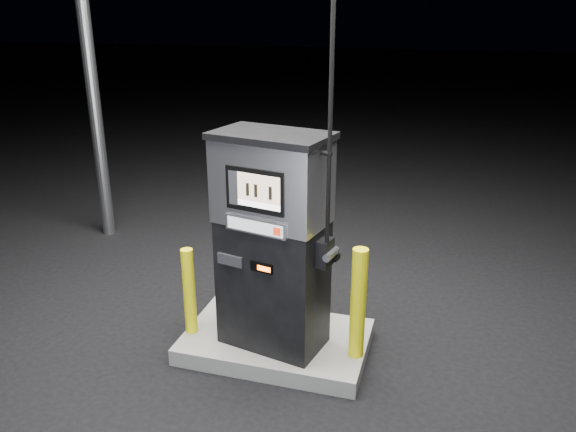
# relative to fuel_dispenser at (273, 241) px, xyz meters

# --- Properties ---
(ground) EXTENTS (80.00, 80.00, 0.00)m
(ground) POSITION_rel_fuel_dispenser_xyz_m (-0.01, 0.10, -1.09)
(ground) COLOR black
(ground) RESTS_ON ground
(pump_island) EXTENTS (1.60, 1.00, 0.15)m
(pump_island) POSITION_rel_fuel_dispenser_xyz_m (-0.01, 0.10, -1.01)
(pump_island) COLOR slate
(pump_island) RESTS_ON ground
(fuel_dispenser) EXTENTS (1.05, 0.72, 3.79)m
(fuel_dispenser) POSITION_rel_fuel_dispenser_xyz_m (0.00, 0.00, 0.00)
(fuel_dispenser) COLOR black
(fuel_dispenser) RESTS_ON pump_island
(bollard_left) EXTENTS (0.13, 0.13, 0.80)m
(bollard_left) POSITION_rel_fuel_dispenser_xyz_m (-0.75, -0.06, -0.54)
(bollard_left) COLOR #F2EB0D
(bollard_left) RESTS_ON pump_island
(bollard_right) EXTENTS (0.13, 0.13, 0.96)m
(bollard_right) POSITION_rel_fuel_dispenser_xyz_m (0.72, -0.01, -0.46)
(bollard_right) COLOR #F2EB0D
(bollard_right) RESTS_ON pump_island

